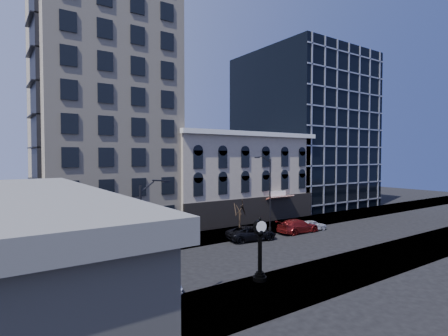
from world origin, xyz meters
TOP-DOWN VIEW (x-y plane):
  - ground at (0.00, 0.00)m, footprint 160.00×160.00m
  - sidewalk_far at (0.00, 8.00)m, footprint 160.00×6.00m
  - sidewalk_near at (0.00, -8.00)m, footprint 160.00×6.00m
  - cream_tower at (-6.11, 18.88)m, footprint 15.90×15.40m
  - victorian_row at (12.00, 15.89)m, footprint 22.60×11.19m
  - glass_office at (32.00, 20.91)m, footprint 20.00×20.15m
  - street_clock at (-1.77, -6.08)m, footprint 1.05×1.05m
  - street_lamp_near at (-10.51, -6.50)m, footprint 1.99×0.79m
  - street_lamp_far at (9.67, 6.29)m, footprint 2.40×0.55m
  - bare_tree_near at (-16.47, -7.62)m, footprint 4.50×4.50m
  - bare_tree_far at (6.06, 6.64)m, footprint 2.67×2.67m
  - car_near_a at (-13.51, -4.04)m, footprint 5.20×3.45m
  - car_near_b at (-10.13, -4.05)m, footprint 5.43×2.78m
  - car_far_a at (5.75, 4.15)m, footprint 5.94×3.53m
  - car_far_b at (12.69, 3.86)m, footprint 5.64×2.39m
  - car_far_c at (14.95, 3.71)m, footprint 4.06×1.91m

SIDE VIEW (x-z plane):
  - ground at x=0.00m, z-range 0.00..0.00m
  - sidewalk_far at x=0.00m, z-range 0.00..0.12m
  - sidewalk_near at x=0.00m, z-range 0.00..0.12m
  - car_far_c at x=14.95m, z-range 0.00..1.34m
  - car_far_a at x=5.75m, z-range 0.00..1.55m
  - car_far_b at x=12.69m, z-range 0.00..1.62m
  - car_near_a at x=-13.51m, z-range 0.00..1.65m
  - car_near_b at x=-10.13m, z-range 0.00..1.71m
  - street_clock at x=-1.77m, z-range -0.10..4.54m
  - bare_tree_far at x=6.06m, z-range 1.28..5.87m
  - bare_tree_near at x=-16.47m, z-range 2.09..9.82m
  - victorian_row at x=12.00m, z-range -0.25..12.25m
  - street_lamp_near at x=-10.51m, z-range 2.13..10.02m
  - street_lamp_far at x=9.67m, z-range 2.49..11.77m
  - glass_office at x=32.00m, z-range 0.00..28.00m
  - cream_tower at x=-6.11m, z-range -1.93..40.57m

